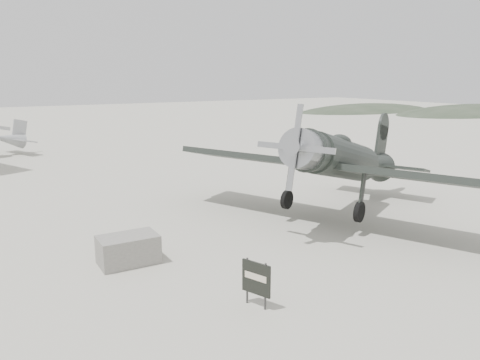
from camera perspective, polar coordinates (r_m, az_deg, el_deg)
name	(u,v)px	position (r m, az deg, el deg)	size (l,w,h in m)	color
ground	(206,226)	(17.70, -4.16, -5.59)	(160.00, 160.00, 0.00)	#AFAD9B
hill_east_north	(473,113)	(80.30, 26.55, 7.31)	(36.00, 18.00, 6.00)	#2D3A2A
hill_northeast	(368,111)	(79.83, 15.29, 8.15)	(32.00, 16.00, 5.20)	#2D3A2A
lowwing_monoplane	(345,160)	(19.03, 12.65, 2.35)	(9.85, 12.77, 4.22)	black
equipment_block	(128,250)	(14.52, -13.46, -8.25)	(1.72, 1.08, 0.86)	slate
sign_board	(256,279)	(11.54, 1.98, -11.98)	(0.34, 0.79, 1.18)	#333333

